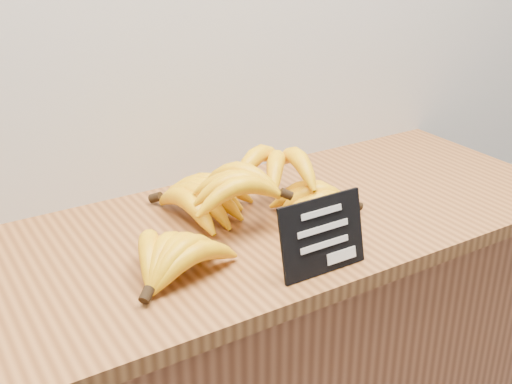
% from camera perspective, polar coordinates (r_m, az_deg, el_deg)
% --- Properties ---
extents(counter_top, '(1.42, 0.54, 0.03)m').
position_cam_1_polar(counter_top, '(1.25, -1.20, -3.60)').
color(counter_top, brown).
rests_on(counter_top, counter).
extents(chalkboard_sign, '(0.16, 0.04, 0.13)m').
position_cam_1_polar(chalkboard_sign, '(1.07, 5.95, -3.88)').
color(chalkboard_sign, black).
rests_on(chalkboard_sign, counter_top).
extents(banana_pile, '(0.52, 0.36, 0.12)m').
position_cam_1_polar(banana_pile, '(1.21, -1.48, -0.78)').
color(banana_pile, '#EDB509').
rests_on(banana_pile, counter_top).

